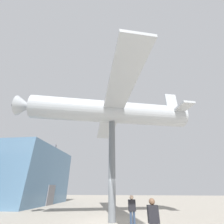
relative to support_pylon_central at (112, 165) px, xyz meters
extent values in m
plane|color=gray|center=(0.00, 0.00, -3.43)|extent=(80.00, 80.00, 0.00)
cube|color=slate|center=(9.63, 16.00, 0.12)|extent=(11.55, 14.02, 7.10)
cube|color=slate|center=(9.63, 16.00, 3.97)|extent=(0.36, 13.32, 0.60)
cube|color=slate|center=(9.63, 8.93, -2.28)|extent=(1.80, 0.12, 2.30)
cylinder|color=slate|center=(0.00, 0.00, 0.00)|extent=(0.50, 0.50, 6.86)
cylinder|color=#B2B7BC|center=(0.00, 0.00, 4.37)|extent=(5.12, 13.17, 1.89)
cube|color=#B2B7BC|center=(0.00, 0.00, 4.37)|extent=(14.92, 5.38, 0.18)
cube|color=#B2B7BC|center=(1.45, -5.58, 4.51)|extent=(4.89, 2.17, 0.18)
cube|color=#B2B7BC|center=(1.45, -5.58, 5.65)|extent=(0.45, 1.11, 2.17)
cone|color=#B2B7BC|center=(-1.79, 6.87, 4.37)|extent=(1.83, 1.46, 1.60)
sphere|color=black|center=(-1.97, 7.58, 4.37)|extent=(0.44, 0.44, 0.44)
cylinder|color=#2D3D56|center=(-1.25, -1.37, -3.05)|extent=(0.14, 0.14, 0.75)
cylinder|color=#2D3D56|center=(-1.29, -1.20, -3.05)|extent=(0.14, 0.14, 0.75)
cube|color=black|center=(-1.27, -1.29, -2.39)|extent=(0.30, 0.44, 0.58)
sphere|color=beige|center=(-1.27, -1.29, -1.98)|extent=(0.24, 0.24, 0.24)
cube|color=black|center=(-4.48, -2.04, -2.38)|extent=(0.28, 0.43, 0.58)
sphere|color=brown|center=(-4.48, -2.04, -1.97)|extent=(0.24, 0.24, 0.24)
camera|label=1|loc=(-11.47, -1.18, -1.49)|focal=24.00mm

